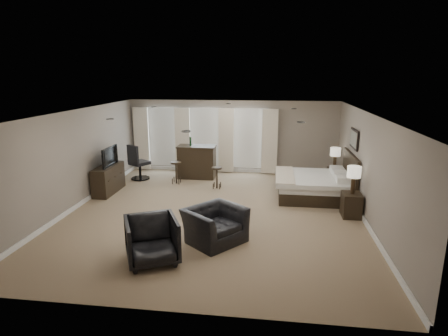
# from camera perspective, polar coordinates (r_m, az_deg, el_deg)

# --- Properties ---
(room) EXTENTS (7.60, 8.60, 2.64)m
(room) POSITION_cam_1_polar(r_m,az_deg,el_deg) (9.46, -1.52, 0.62)
(room) COLOR #867055
(room) RESTS_ON ground
(window_bay) EXTENTS (5.25, 0.20, 2.30)m
(window_bay) POSITION_cam_1_polar(r_m,az_deg,el_deg) (13.61, -2.99, 4.38)
(window_bay) COLOR silver
(window_bay) RESTS_ON room
(bed) EXTENTS (2.08, 1.98, 1.32)m
(bed) POSITION_cam_1_polar(r_m,az_deg,el_deg) (11.13, 13.07, -1.06)
(bed) COLOR silver
(bed) RESTS_ON ground
(nightstand_near) EXTENTS (0.46, 0.56, 0.61)m
(nightstand_near) POSITION_cam_1_polar(r_m,az_deg,el_deg) (10.00, 18.82, -5.35)
(nightstand_near) COLOR black
(nightstand_near) RESTS_ON ground
(nightstand_far) EXTENTS (0.40, 0.49, 0.53)m
(nightstand_far) POSITION_cam_1_polar(r_m,az_deg,el_deg) (12.74, 16.36, -1.19)
(nightstand_far) COLOR black
(nightstand_far) RESTS_ON ground
(lamp_near) EXTENTS (0.34, 0.34, 0.70)m
(lamp_near) POSITION_cam_1_polar(r_m,az_deg,el_deg) (9.81, 19.12, -1.75)
(lamp_near) COLOR beige
(lamp_near) RESTS_ON nightstand_near
(lamp_far) EXTENTS (0.33, 0.33, 0.68)m
(lamp_far) POSITION_cam_1_polar(r_m,az_deg,el_deg) (12.60, 16.55, 1.47)
(lamp_far) COLOR beige
(lamp_far) RESTS_ON nightstand_far
(wall_art) EXTENTS (0.04, 0.96, 0.56)m
(wall_art) POSITION_cam_1_polar(r_m,az_deg,el_deg) (11.08, 19.17, 4.22)
(wall_art) COLOR slate
(wall_art) RESTS_ON room
(dresser) EXTENTS (0.46, 1.43, 0.83)m
(dresser) POSITION_cam_1_polar(r_m,az_deg,el_deg) (11.87, -17.19, -1.62)
(dresser) COLOR black
(dresser) RESTS_ON ground
(tv) EXTENTS (0.58, 1.01, 0.13)m
(tv) POSITION_cam_1_polar(r_m,az_deg,el_deg) (11.75, -17.36, 0.64)
(tv) COLOR black
(tv) RESTS_ON dresser
(armchair_near) EXTENTS (1.32, 1.37, 1.01)m
(armchair_near) POSITION_cam_1_polar(r_m,az_deg,el_deg) (8.04, -1.41, -7.83)
(armchair_near) COLOR black
(armchair_near) RESTS_ON ground
(armchair_far) EXTENTS (1.24, 1.21, 0.98)m
(armchair_far) POSITION_cam_1_polar(r_m,az_deg,el_deg) (7.35, -10.94, -10.44)
(armchair_far) COLOR black
(armchair_far) RESTS_ON ground
(bar_counter) EXTENTS (1.30, 0.68, 1.13)m
(bar_counter) POSITION_cam_1_polar(r_m,az_deg,el_deg) (12.93, -4.16, 0.97)
(bar_counter) COLOR black
(bar_counter) RESTS_ON ground
(bar_stool_left) EXTENTS (0.43, 0.43, 0.73)m
(bar_stool_left) POSITION_cam_1_polar(r_m,az_deg,el_deg) (12.36, -7.30, -0.70)
(bar_stool_left) COLOR black
(bar_stool_left) RESTS_ON ground
(bar_stool_right) EXTENTS (0.43, 0.43, 0.69)m
(bar_stool_right) POSITION_cam_1_polar(r_m,az_deg,el_deg) (11.74, -1.09, -1.50)
(bar_stool_right) COLOR black
(bar_stool_right) RESTS_ON ground
(desk_chair) EXTENTS (0.86, 0.86, 1.22)m
(desk_chair) POSITION_cam_1_polar(r_m,az_deg,el_deg) (13.01, -12.74, 0.91)
(desk_chair) COLOR black
(desk_chair) RESTS_ON ground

